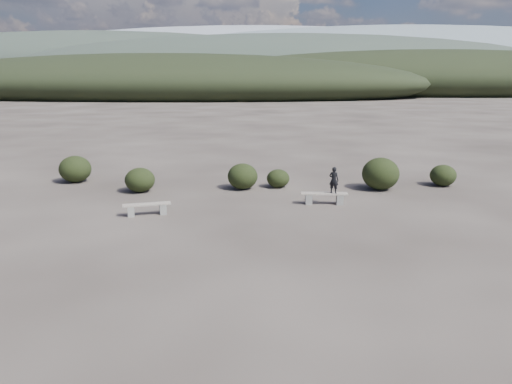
{
  "coord_description": "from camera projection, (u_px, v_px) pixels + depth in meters",
  "views": [
    {
      "loc": [
        0.39,
        -12.44,
        4.94
      ],
      "look_at": [
        -0.42,
        3.5,
        1.1
      ],
      "focal_mm": 35.0,
      "sensor_mm": 36.0,
      "label": 1
    }
  ],
  "objects": [
    {
      "name": "shrub_e",
      "position": [
        443.0,
        175.0,
        22.16
      ],
      "size": [
        1.14,
        1.14,
        0.95
      ],
      "primitive_type": "ellipsoid",
      "color": "black",
      "rests_on": "ground"
    },
    {
      "name": "shrub_d",
      "position": [
        381.0,
        174.0,
        21.43
      ],
      "size": [
        1.59,
        1.59,
        1.39
      ],
      "primitive_type": "ellipsoid",
      "color": "black",
      "rests_on": "ground"
    },
    {
      "name": "mountain_ridges",
      "position": [
        271.0,
        63.0,
        340.34
      ],
      "size": [
        500.0,
        400.0,
        56.0
      ],
      "color": "black",
      "rests_on": "ground"
    },
    {
      "name": "shrub_b",
      "position": [
        243.0,
        176.0,
        21.55
      ],
      "size": [
        1.3,
        1.3,
        1.12
      ],
      "primitive_type": "ellipsoid",
      "color": "black",
      "rests_on": "ground"
    },
    {
      "name": "shrub_c",
      "position": [
        278.0,
        178.0,
        21.89
      ],
      "size": [
        1.0,
        1.0,
        0.8
      ],
      "primitive_type": "ellipsoid",
      "color": "black",
      "rests_on": "ground"
    },
    {
      "name": "shrub_f",
      "position": [
        75.0,
        169.0,
        22.91
      ],
      "size": [
        1.44,
        1.44,
        1.22
      ],
      "primitive_type": "ellipsoid",
      "color": "black",
      "rests_on": "ground"
    },
    {
      "name": "ground",
      "position": [
        265.0,
        263.0,
        13.25
      ],
      "size": [
        1200.0,
        1200.0,
        0.0
      ],
      "primitive_type": "plane",
      "color": "#302925",
      "rests_on": "ground"
    },
    {
      "name": "bench_right",
      "position": [
        324.0,
        197.0,
        19.12
      ],
      "size": [
        1.78,
        0.4,
        0.44
      ],
      "rotation": [
        0.0,
        0.0,
        0.02
      ],
      "color": "gray",
      "rests_on": "ground"
    },
    {
      "name": "bench_left",
      "position": [
        147.0,
        208.0,
        17.65
      ],
      "size": [
        1.7,
        0.84,
        0.42
      ],
      "rotation": [
        0.0,
        0.0,
        0.31
      ],
      "color": "gray",
      "rests_on": "ground"
    },
    {
      "name": "seated_person",
      "position": [
        334.0,
        180.0,
        18.95
      ],
      "size": [
        0.44,
        0.37,
        1.02
      ],
      "primitive_type": "imported",
      "rotation": [
        0.0,
        0.0,
        2.73
      ],
      "color": "black",
      "rests_on": "bench_right"
    },
    {
      "name": "shrub_a",
      "position": [
        140.0,
        180.0,
        21.04
      ],
      "size": [
        1.26,
        1.26,
        1.03
      ],
      "primitive_type": "ellipsoid",
      "color": "black",
      "rests_on": "ground"
    }
  ]
}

